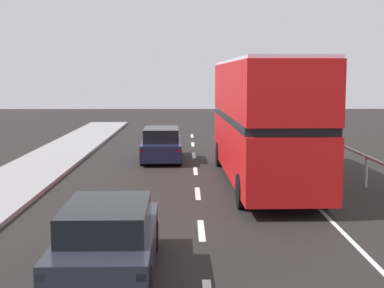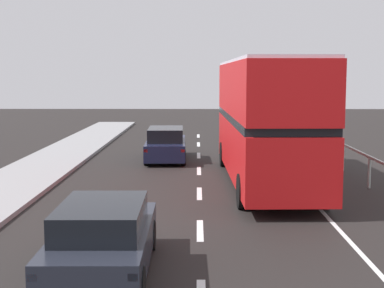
% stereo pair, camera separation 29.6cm
% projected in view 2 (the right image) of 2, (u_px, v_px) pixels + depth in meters
% --- Properties ---
extents(lane_paint_markings, '(3.54, 46.00, 0.01)m').
position_uv_depth(lane_paint_markings, '(286.00, 230.00, 14.01)').
color(lane_paint_markings, silver).
rests_on(lane_paint_markings, ground).
extents(double_decker_bus_red, '(2.79, 10.72, 4.28)m').
position_uv_depth(double_decker_bus_red, '(265.00, 118.00, 19.73)').
color(double_decker_bus_red, red).
rests_on(double_decker_bus_red, ground).
extents(hatchback_car_near, '(1.81, 4.43, 1.41)m').
position_uv_depth(hatchback_car_near, '(103.00, 240.00, 10.81)').
color(hatchback_car_near, '#21242E').
rests_on(hatchback_car_near, ground).
extents(sedan_car_ahead, '(1.84, 4.64, 1.46)m').
position_uv_depth(sedan_car_ahead, '(166.00, 145.00, 25.54)').
color(sedan_car_ahead, '#171C37').
rests_on(sedan_car_ahead, ground).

